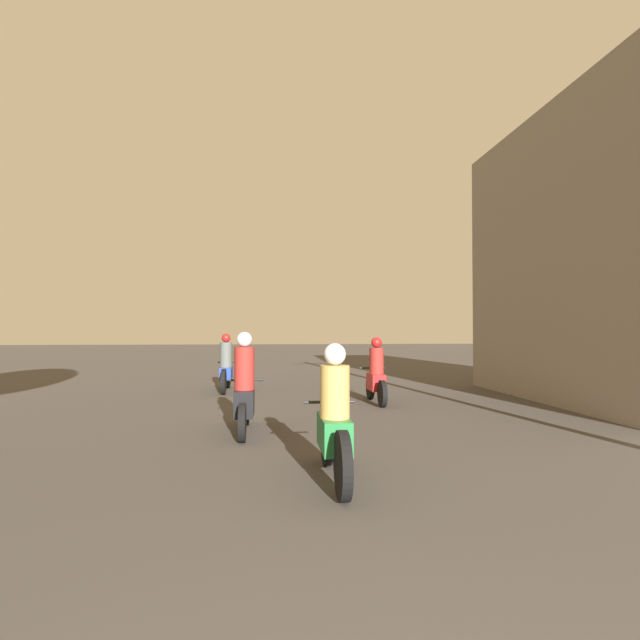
{
  "coord_description": "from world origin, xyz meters",
  "views": [
    {
      "loc": [
        -0.45,
        -0.04,
        1.64
      ],
      "look_at": [
        1.41,
        17.86,
        2.03
      ],
      "focal_mm": 28.0,
      "sensor_mm": 36.0,
      "label": 1
    }
  ],
  "objects_px": {
    "motorcycle_red": "(376,376)",
    "building_right_near": "(626,259)",
    "motorcycle_blue": "(226,368)",
    "motorcycle_green": "(334,425)",
    "motorcycle_black": "(244,393)"
  },
  "relations": [
    {
      "from": "motorcycle_red",
      "to": "building_right_near",
      "type": "distance_m",
      "value": 6.58
    },
    {
      "from": "motorcycle_red",
      "to": "building_right_near",
      "type": "xyz_separation_m",
      "value": [
        5.98,
        -0.2,
        2.74
      ]
    },
    {
      "from": "motorcycle_blue",
      "to": "building_right_near",
      "type": "xyz_separation_m",
      "value": [
        9.55,
        -2.81,
        2.72
      ]
    },
    {
      "from": "motorcycle_blue",
      "to": "building_right_near",
      "type": "bearing_deg",
      "value": -6.51
    },
    {
      "from": "motorcycle_green",
      "to": "motorcycle_blue",
      "type": "bearing_deg",
      "value": 95.43
    },
    {
      "from": "motorcycle_green",
      "to": "motorcycle_red",
      "type": "bearing_deg",
      "value": 66.06
    },
    {
      "from": "motorcycle_black",
      "to": "motorcycle_green",
      "type": "bearing_deg",
      "value": -75.19
    },
    {
      "from": "motorcycle_red",
      "to": "building_right_near",
      "type": "relative_size",
      "value": 0.26
    },
    {
      "from": "motorcycle_blue",
      "to": "building_right_near",
      "type": "distance_m",
      "value": 10.32
    },
    {
      "from": "motorcycle_green",
      "to": "motorcycle_black",
      "type": "height_order",
      "value": "motorcycle_black"
    },
    {
      "from": "motorcycle_red",
      "to": "building_right_near",
      "type": "height_order",
      "value": "building_right_near"
    },
    {
      "from": "motorcycle_red",
      "to": "building_right_near",
      "type": "bearing_deg",
      "value": -11.16
    },
    {
      "from": "motorcycle_black",
      "to": "motorcycle_blue",
      "type": "xyz_separation_m",
      "value": [
        -0.76,
        5.64,
        -0.02
      ]
    },
    {
      "from": "motorcycle_green",
      "to": "motorcycle_blue",
      "type": "height_order",
      "value": "motorcycle_blue"
    },
    {
      "from": "building_right_near",
      "to": "motorcycle_blue",
      "type": "bearing_deg",
      "value": 163.61
    }
  ]
}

